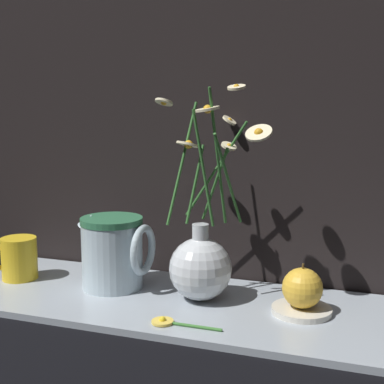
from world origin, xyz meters
TOP-DOWN VIEW (x-y plane):
  - ground_plane at (0.00, 0.00)m, footprint 6.00×6.00m
  - shelf at (0.00, 0.00)m, footprint 0.89×0.30m
  - backdrop_wall at (0.00, 0.16)m, footprint 1.39×0.02m
  - vase_with_flowers at (0.01, 0.02)m, footprint 0.23×0.20m
  - yellow_mug at (-0.37, 0.01)m, footprint 0.08×0.07m
  - ceramic_pitcher at (-0.16, 0.03)m, footprint 0.14×0.12m
  - saucer_plate at (0.20, 0.01)m, footprint 0.10×0.10m
  - orange_fruit at (0.20, 0.01)m, footprint 0.07×0.07m
  - loose_daisy at (0.00, -0.11)m, footprint 0.12×0.04m

SIDE VIEW (x-z plane):
  - ground_plane at x=0.00m, z-range 0.00..0.00m
  - shelf at x=0.00m, z-range 0.00..0.01m
  - loose_daisy at x=0.00m, z-range 0.01..0.02m
  - saucer_plate at x=0.20m, z-range 0.01..0.02m
  - yellow_mug at x=-0.37m, z-range 0.01..0.10m
  - orange_fruit at x=0.20m, z-range 0.02..0.09m
  - vase_with_flowers at x=0.01m, z-range -0.11..0.27m
  - ceramic_pitcher at x=-0.16m, z-range 0.01..0.16m
  - backdrop_wall at x=0.00m, z-range 0.00..1.10m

